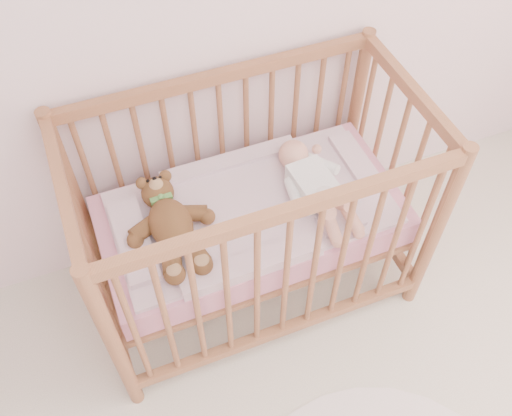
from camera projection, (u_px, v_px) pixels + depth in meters
name	position (u px, v px, depth m)	size (l,w,h in m)	color
crib	(252.00, 217.00, 2.34)	(1.36, 0.76, 1.00)	#A16544
mattress	(252.00, 219.00, 2.35)	(1.22, 0.62, 0.13)	pink
blanket	(251.00, 208.00, 2.29)	(1.10, 0.58, 0.06)	#D08FA9
baby	(313.00, 182.00, 2.28)	(0.27, 0.56, 0.14)	white
teddy_bear	(171.00, 224.00, 2.13)	(0.36, 0.51, 0.14)	brown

